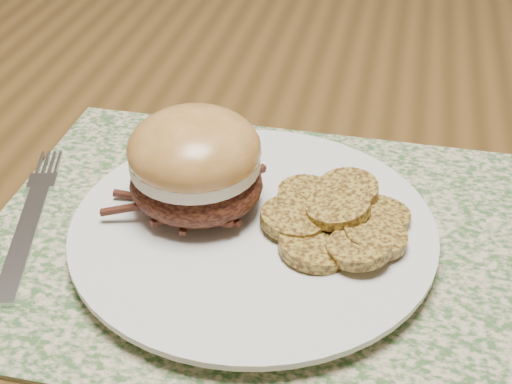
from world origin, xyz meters
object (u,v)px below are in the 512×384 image
dinner_plate (253,232)px  pork_sandwich (195,164)px  fork (31,217)px  dining_table (167,138)px

dinner_plate → pork_sandwich: (-0.05, 0.01, 0.05)m
dinner_plate → fork: bearing=-176.1°
dining_table → pork_sandwich: 0.30m
dining_table → dinner_plate: bearing=-58.1°
dinner_plate → fork: (-0.18, -0.01, -0.01)m
dinner_plate → pork_sandwich: pork_sandwich is taller
dining_table → dinner_plate: (0.16, -0.26, 0.09)m
dining_table → dinner_plate: size_ratio=5.77×
pork_sandwich → fork: pork_sandwich is taller
dinner_plate → fork: 0.18m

